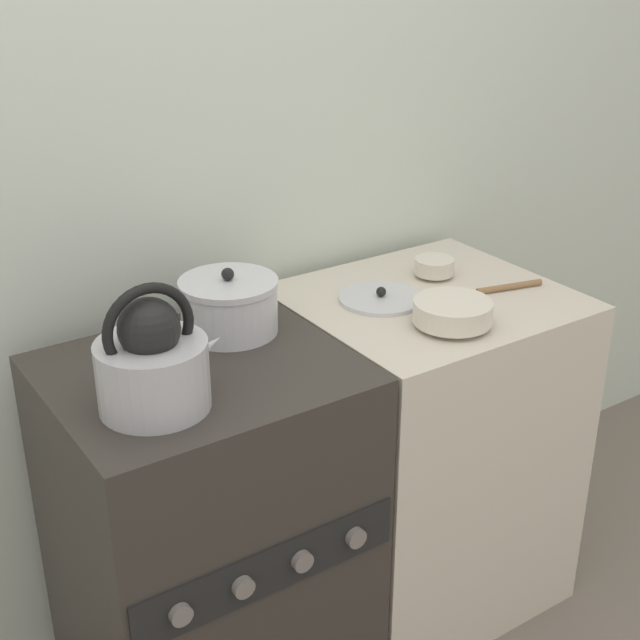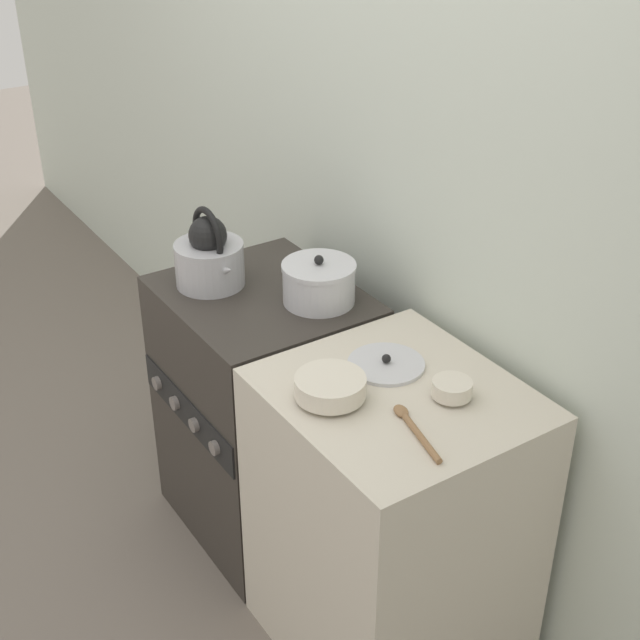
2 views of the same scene
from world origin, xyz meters
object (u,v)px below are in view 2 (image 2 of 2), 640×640
object	(u,v)px
kettle	(210,257)
small_ceramic_bowl	(452,389)
enamel_bowl	(330,387)
stove	(265,412)
cooking_pot	(319,283)
loose_pot_lid	(386,364)

from	to	relation	value
kettle	small_ceramic_bowl	world-z (taller)	kettle
enamel_bowl	small_ceramic_bowl	bearing A→B (deg)	57.15
kettle	small_ceramic_bowl	size ratio (longest dim) A/B	2.57
enamel_bowl	stove	bearing A→B (deg)	167.16
kettle	cooking_pot	world-z (taller)	kettle
small_ceramic_bowl	cooking_pot	bearing A→B (deg)	-179.68
cooking_pot	enamel_bowl	xyz separation A→B (m)	(0.43, -0.25, -0.03)
cooking_pot	enamel_bowl	world-z (taller)	cooking_pot
cooking_pot	kettle	bearing A→B (deg)	-141.91
stove	enamel_bowl	xyz separation A→B (m)	(0.57, -0.13, 0.47)
cooking_pot	loose_pot_lid	xyz separation A→B (m)	(0.39, -0.04, -0.06)
small_ceramic_bowl	enamel_bowl	bearing A→B (deg)	-122.85
stove	cooking_pot	bearing A→B (deg)	40.72
loose_pot_lid	small_ceramic_bowl	bearing A→B (deg)	12.76
kettle	enamel_bowl	xyz separation A→B (m)	(0.70, -0.03, -0.06)
cooking_pot	small_ceramic_bowl	xyz separation A→B (m)	(0.59, 0.00, -0.04)
enamel_bowl	loose_pot_lid	distance (m)	0.21
cooking_pot	enamel_bowl	size ratio (longest dim) A/B	1.23
cooking_pot	small_ceramic_bowl	size ratio (longest dim) A/B	2.18
cooking_pot	small_ceramic_bowl	distance (m)	0.59
kettle	loose_pot_lid	xyz separation A→B (m)	(0.66, 0.17, -0.09)
enamel_bowl	loose_pot_lid	bearing A→B (deg)	101.90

